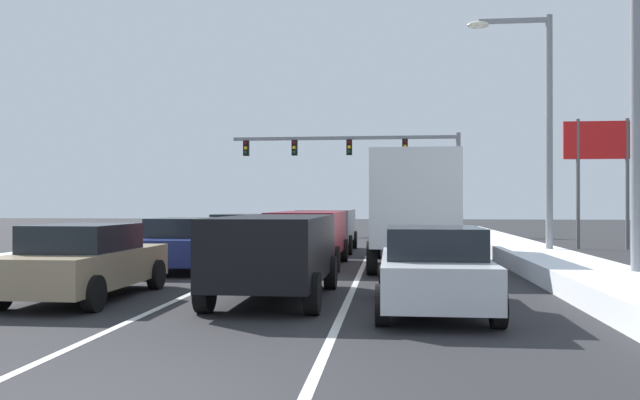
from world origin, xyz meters
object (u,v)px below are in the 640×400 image
suv_gray_center_lane_third (328,226)px  street_lamp_right_mid (537,115)px  suv_black_center_lane_nearest (275,249)px  sedan_green_left_lane_third (238,233)px  sedan_navy_left_lane_second (186,244)px  box_truck_right_lane_second (411,204)px  sedan_tan_left_lane_nearest (85,261)px  traffic_light_gantry (371,155)px  suv_white_right_lane_third (417,225)px  sedan_silver_right_lane_nearest (433,268)px  suv_maroon_center_lane_second (309,233)px  street_lamp_right_near (620,38)px  roadside_sign_right (602,154)px

suv_gray_center_lane_third → street_lamp_right_mid: bearing=-33.7°
suv_black_center_lane_nearest → sedan_green_left_lane_third: bearing=106.8°
sedan_navy_left_lane_second → suv_black_center_lane_nearest: bearing=-56.1°
box_truck_right_lane_second → sedan_tan_left_lane_nearest: size_ratio=1.60×
traffic_light_gantry → street_lamp_right_mid: (5.85, -18.66, -0.14)m
suv_gray_center_lane_third → street_lamp_right_mid: street_lamp_right_mid is taller
suv_white_right_lane_third → suv_gray_center_lane_third: bearing=-154.3°
sedan_silver_right_lane_nearest → sedan_green_left_lane_third: same height
suv_white_right_lane_third → suv_black_center_lane_nearest: 15.23m
suv_maroon_center_lane_second → traffic_light_gantry: (1.27, 20.14, 3.87)m
sedan_silver_right_lane_nearest → sedan_navy_left_lane_second: size_ratio=1.00×
sedan_tan_left_lane_nearest → street_lamp_right_near: size_ratio=0.49×
sedan_green_left_lane_third → street_lamp_right_mid: street_lamp_right_mid is taller
sedan_tan_left_lane_nearest → sedan_silver_right_lane_nearest: bearing=-6.1°
sedan_tan_left_lane_nearest → traffic_light_gantry: traffic_light_gantry is taller
suv_gray_center_lane_third → street_lamp_right_near: (7.37, -11.54, 4.44)m
roadside_sign_right → sedan_green_left_lane_third: bearing=-166.4°
suv_white_right_lane_third → sedan_silver_right_lane_nearest: bearing=-91.2°
suv_black_center_lane_nearest → roadside_sign_right: bearing=54.5°
suv_white_right_lane_third → roadside_sign_right: (7.80, 0.81, 3.00)m
sedan_navy_left_lane_second → suv_maroon_center_lane_second: bearing=24.9°
suv_gray_center_lane_third → street_lamp_right_near: bearing=-57.4°
traffic_light_gantry → street_lamp_right_near: 26.17m
sedan_navy_left_lane_second → roadside_sign_right: (14.75, 10.33, 3.25)m
sedan_silver_right_lane_nearest → suv_black_center_lane_nearest: size_ratio=0.92×
street_lamp_right_mid → suv_black_center_lane_nearest: bearing=-129.6°
suv_black_center_lane_nearest → sedan_tan_left_lane_nearest: suv_black_center_lane_nearest is taller
suv_gray_center_lane_third → sedan_green_left_lane_third: 3.59m
suv_maroon_center_lane_second → sedan_navy_left_lane_second: (-3.37, -1.56, -0.25)m
box_truck_right_lane_second → suv_black_center_lane_nearest: (-2.92, -7.12, -0.88)m
suv_gray_center_lane_third → suv_black_center_lane_nearest: bearing=-89.0°
street_lamp_right_near → street_lamp_right_mid: 6.83m
sedan_silver_right_lane_nearest → suv_maroon_center_lane_second: 8.60m
suv_black_center_lane_nearest → traffic_light_gantry: traffic_light_gantry is taller
box_truck_right_lane_second → sedan_green_left_lane_third: box_truck_right_lane_second is taller
traffic_light_gantry → suv_maroon_center_lane_second: bearing=-93.6°
sedan_tan_left_lane_nearest → traffic_light_gantry: 28.09m
suv_white_right_lane_third → suv_maroon_center_lane_second: 8.73m
sedan_green_left_lane_third → sedan_navy_left_lane_second: bearing=-89.4°
sedan_tan_left_lane_nearest → suv_white_right_lane_third: bearing=64.6°
suv_black_center_lane_nearest → sedan_tan_left_lane_nearest: bearing=-175.1°
sedan_tan_left_lane_nearest → sedan_navy_left_lane_second: bearing=87.4°
street_lamp_right_near → suv_black_center_lane_nearest: bearing=-167.6°
suv_white_right_lane_third → sedan_navy_left_lane_second: size_ratio=1.09×
suv_maroon_center_lane_second → traffic_light_gantry: size_ratio=0.35×
suv_white_right_lane_third → suv_gray_center_lane_third: 3.99m
sedan_silver_right_lane_nearest → traffic_light_gantry: 28.46m
sedan_silver_right_lane_nearest → street_lamp_right_near: street_lamp_right_near is taller
roadside_sign_right → sedan_silver_right_lane_nearest: bearing=-115.9°
sedan_green_left_lane_third → street_lamp_right_near: (10.79, -10.50, 4.69)m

